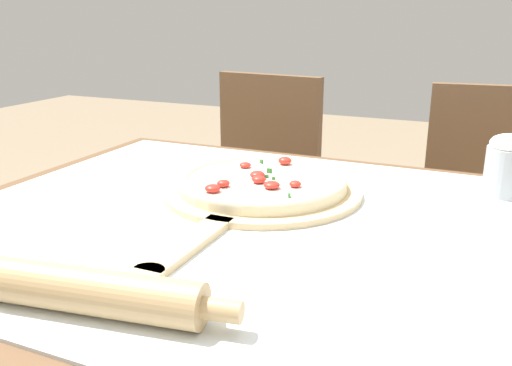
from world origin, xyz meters
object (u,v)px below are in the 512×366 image
(pizza, at_px, (262,181))
(flour_cup, at_px, (508,165))
(rolling_pin, at_px, (68,288))
(chair_right, at_px, (489,219))
(pizza_peel, at_px, (257,194))
(chair_left, at_px, (256,188))

(pizza, height_order, flour_cup, flour_cup)
(rolling_pin, relative_size, chair_right, 0.49)
(flour_cup, bearing_deg, pizza, -157.34)
(chair_right, bearing_deg, pizza, -128.43)
(pizza_peel, bearing_deg, pizza, 90.20)
(pizza_peel, xyz_separation_m, chair_left, (-0.31, 0.69, -0.23))
(pizza_peel, xyz_separation_m, rolling_pin, (-0.04, -0.47, 0.02))
(pizza, height_order, chair_left, chair_left)
(rolling_pin, height_order, chair_right, chair_right)
(chair_right, height_order, flour_cup, chair_right)
(pizza_peel, distance_m, chair_left, 0.80)
(chair_right, bearing_deg, pizza_peel, -127.57)
(chair_right, bearing_deg, rolling_pin, -117.77)
(pizza_peel, relative_size, chair_left, 0.70)
(rolling_pin, distance_m, chair_right, 1.28)
(pizza_peel, xyz_separation_m, chair_right, (0.43, 0.69, -0.23))
(chair_left, bearing_deg, chair_right, 6.56)
(pizza, bearing_deg, pizza_peel, -89.80)
(rolling_pin, height_order, chair_left, chair_left)
(pizza, relative_size, chair_right, 0.37)
(pizza, xyz_separation_m, chair_left, (-0.31, 0.67, -0.25))
(pizza, bearing_deg, chair_right, 57.61)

